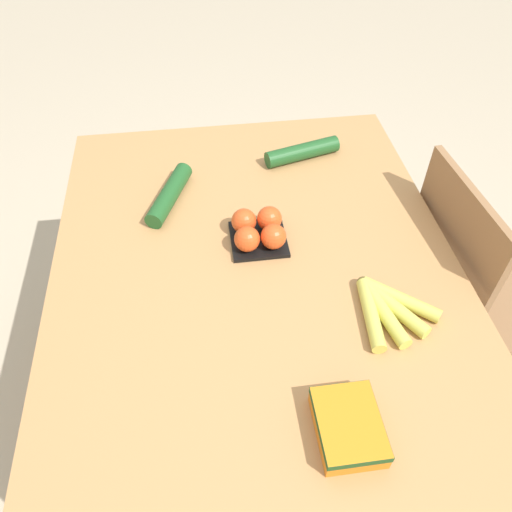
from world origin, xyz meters
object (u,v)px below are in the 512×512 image
(banana_bunch, at_px, (386,307))
(cucumber_far, at_px, (170,194))
(chair, at_px, (469,292))
(tomato_pack, at_px, (258,230))
(cucumber_near, at_px, (302,152))
(carrot_bag, at_px, (349,426))

(banana_bunch, xyz_separation_m, cucumber_far, (-0.45, -0.47, 0.01))
(chair, xyz_separation_m, tomato_pack, (-0.04, -0.64, 0.30))
(banana_bunch, relative_size, cucumber_far, 0.86)
(chair, bearing_deg, tomato_pack, 81.93)
(tomato_pack, distance_m, cucumber_far, 0.29)
(cucumber_near, bearing_deg, banana_bunch, 6.83)
(cucumber_near, relative_size, cucumber_far, 1.02)
(cucumber_far, bearing_deg, banana_bunch, 46.45)
(chair, distance_m, tomato_pack, 0.71)
(carrot_bag, relative_size, cucumber_near, 0.64)
(chair, bearing_deg, cucumber_far, 70.82)
(banana_bunch, xyz_separation_m, cucumber_near, (-0.60, -0.07, 0.01))
(tomato_pack, bearing_deg, cucumber_near, 151.71)
(chair, xyz_separation_m, cucumber_far, (-0.23, -0.86, 0.29))
(banana_bunch, bearing_deg, tomato_pack, -136.29)
(banana_bunch, distance_m, cucumber_near, 0.60)
(tomato_pack, bearing_deg, banana_bunch, 43.71)
(chair, distance_m, cucumber_far, 0.94)
(banana_bunch, relative_size, carrot_bag, 1.31)
(cucumber_near, xyz_separation_m, cucumber_far, (0.15, -0.40, 0.00))
(banana_bunch, height_order, carrot_bag, carrot_bag)
(chair, height_order, cucumber_near, chair)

